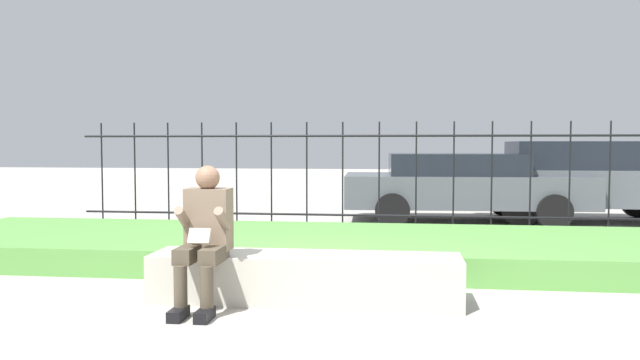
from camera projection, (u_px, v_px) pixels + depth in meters
The scene contains 7 objects.
ground_plane at pixel (334, 303), 5.55m from camera, with size 60.00×60.00×0.00m, color #A8A399.
stone_bench at pixel (305, 281), 5.57m from camera, with size 2.76×0.59×0.43m.
person_seated_reader at pixel (205, 232), 5.33m from camera, with size 0.42×0.73×1.23m.
grass_berm at pixel (351, 248), 7.55m from camera, with size 10.70×2.64×0.30m.
iron_fence at pixel (361, 178), 9.30m from camera, with size 8.70×0.03×1.75m.
car_parked_right at pixel (581, 179), 11.29m from camera, with size 4.08×1.85×1.46m.
car_parked_center at pixel (462, 185), 11.29m from camera, with size 4.38×2.12×1.24m.
Camera 1 is at (0.58, -5.45, 1.41)m, focal length 35.00 mm.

